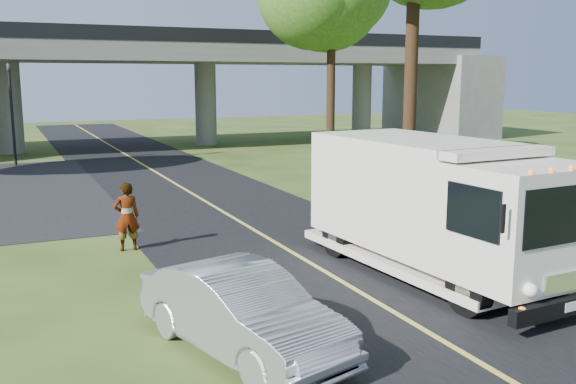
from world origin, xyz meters
TOP-DOWN VIEW (x-y plane):
  - ground at (0.00, 0.00)m, footprint 120.00×120.00m
  - road at (0.00, 10.00)m, footprint 7.00×90.00m
  - lane_line at (0.00, 10.00)m, footprint 0.12×90.00m
  - overpass at (0.00, 32.00)m, footprint 54.00×10.00m
  - traffic_signal at (-6.00, 26.00)m, footprint 0.18×0.22m
  - step_van at (2.20, 2.12)m, footprint 3.18×7.51m
  - silver_sedan at (-3.26, 0.00)m, footprint 2.61×4.53m
  - pedestrian at (-3.80, 7.18)m, footprint 0.67×0.44m

SIDE VIEW (x-z plane):
  - ground at x=0.00m, z-range 0.00..0.00m
  - road at x=0.00m, z-range 0.00..0.02m
  - lane_line at x=0.00m, z-range 0.03..0.03m
  - silver_sedan at x=-3.26m, z-range 0.00..1.41m
  - pedestrian at x=-3.80m, z-range 0.00..1.81m
  - step_van at x=2.20m, z-range 0.13..3.22m
  - traffic_signal at x=-6.00m, z-range 0.60..5.80m
  - overpass at x=0.00m, z-range 0.91..8.21m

